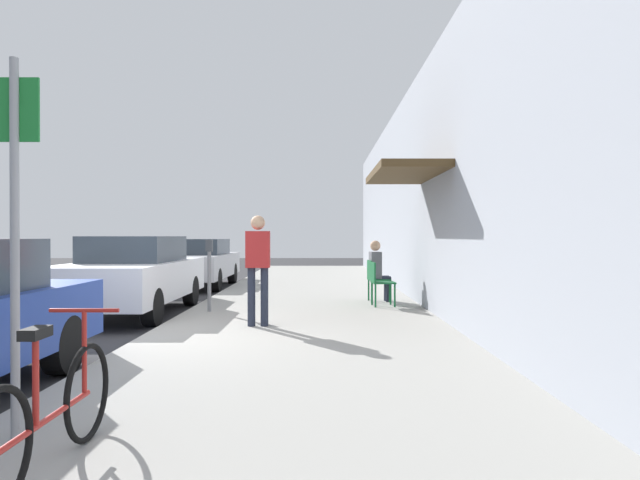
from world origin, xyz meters
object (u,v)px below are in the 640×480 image
object	(u,v)px
bicycle_0	(50,413)
cafe_chair_0	(379,281)
parked_car_2	(198,262)
street_sign	(15,216)
cafe_chair_1	(375,278)
pedestrian_standing	(258,261)
seated_patron_1	(378,269)
parked_car_1	(133,274)
parking_meter	(209,270)

from	to	relation	value
bicycle_0	cafe_chair_0	size ratio (longest dim) A/B	1.97
parked_car_2	bicycle_0	bearing A→B (deg)	-81.15
street_sign	cafe_chair_0	xyz separation A→B (m)	(3.26, 7.09, -1.02)
cafe_chair_1	pedestrian_standing	world-z (taller)	pedestrian_standing
cafe_chair_0	seated_patron_1	distance (m)	0.81
cafe_chair_0	pedestrian_standing	xyz separation A→B (m)	(-2.12, -2.42, 0.50)
parked_car_1	parked_car_2	distance (m)	5.62
street_sign	pedestrian_standing	xyz separation A→B (m)	(1.13, 4.67, -0.52)
parked_car_1	pedestrian_standing	world-z (taller)	pedestrian_standing
parked_car_2	parking_meter	world-z (taller)	parking_meter
street_sign	bicycle_0	xyz separation A→B (m)	(0.52, -0.58, -1.16)
seated_patron_1	pedestrian_standing	size ratio (longest dim) A/B	0.76
bicycle_0	cafe_chair_1	size ratio (longest dim) A/B	1.97
street_sign	cafe_chair_0	world-z (taller)	street_sign
parked_car_2	cafe_chair_0	distance (m)	7.12
parked_car_1	cafe_chair_0	size ratio (longest dim) A/B	5.06
parking_meter	bicycle_0	distance (m)	6.93
cafe_chair_1	pedestrian_standing	bearing A→B (deg)	-123.64
street_sign	seated_patron_1	size ratio (longest dim) A/B	2.02
pedestrian_standing	bicycle_0	bearing A→B (deg)	-96.66
parked_car_1	bicycle_0	distance (m)	7.62
street_sign	cafe_chair_0	size ratio (longest dim) A/B	2.99
parked_car_2	cafe_chair_0	xyz separation A→B (m)	(4.76, -5.30, -0.12)
cafe_chair_0	cafe_chair_1	world-z (taller)	same
seated_patron_1	parking_meter	bearing A→B (deg)	-154.71
cafe_chair_0	cafe_chair_1	size ratio (longest dim) A/B	1.00
parked_car_1	bicycle_0	bearing A→B (deg)	-74.63
cafe_chair_0	seated_patron_1	xyz separation A→B (m)	(0.06, 0.78, 0.19)
seated_patron_1	parked_car_1	bearing A→B (deg)	-167.13
cafe_chair_1	pedestrian_standing	xyz separation A→B (m)	(-2.12, -3.19, 0.50)
parking_meter	seated_patron_1	distance (m)	3.61
street_sign	bicycle_0	size ratio (longest dim) A/B	1.52
pedestrian_standing	parking_meter	bearing A→B (deg)	123.19
parked_car_1	parked_car_2	xyz separation A→B (m)	(0.00, 5.62, -0.03)
parked_car_1	cafe_chair_0	distance (m)	4.77
cafe_chair_1	street_sign	bearing A→B (deg)	-112.50
bicycle_0	cafe_chair_0	distance (m)	8.14
parking_meter	cafe_chair_1	world-z (taller)	parking_meter
parked_car_1	parked_car_2	world-z (taller)	parked_car_1
cafe_chair_0	parking_meter	bearing A→B (deg)	-166.60
parked_car_1	street_sign	distance (m)	6.98
pedestrian_standing	parked_car_2	bearing A→B (deg)	108.83
street_sign	parked_car_2	bearing A→B (deg)	96.91
parked_car_2	seated_patron_1	world-z (taller)	parked_car_2
pedestrian_standing	cafe_chair_1	bearing A→B (deg)	56.36
cafe_chair_0	parked_car_2	bearing A→B (deg)	131.91
parking_meter	street_sign	world-z (taller)	street_sign
parked_car_2	cafe_chair_0	bearing A→B (deg)	-48.09
parked_car_1	parking_meter	distance (m)	1.62
street_sign	bicycle_0	distance (m)	1.40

